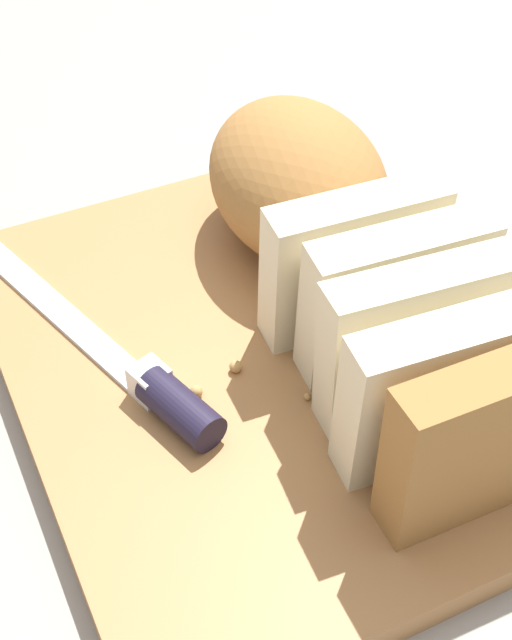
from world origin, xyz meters
name	(u,v)px	position (x,y,z in m)	size (l,w,h in m)	color
ground_plane	(256,377)	(0.00, 0.00, 0.00)	(3.00, 3.00, 0.00)	gray
cutting_board	(256,366)	(0.00, 0.00, 0.01)	(0.39, 0.29, 0.02)	#9E6B3D
bread_loaf	(347,248)	(-0.01, 0.07, 0.07)	(0.34, 0.15, 0.10)	#996633
bread_knife	(141,377)	(-0.01, -0.07, 0.03)	(0.27, 0.09, 0.02)	silver
crumb_near_knife	(196,392)	(0.01, -0.05, 0.02)	(0.01, 0.01, 0.01)	tan
crumb_near_loaf	(236,366)	(0.01, -0.02, 0.02)	(0.01, 0.01, 0.01)	tan
crumb_stray_left	(307,397)	(0.05, 0.01, 0.02)	(0.00, 0.00, 0.00)	tan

